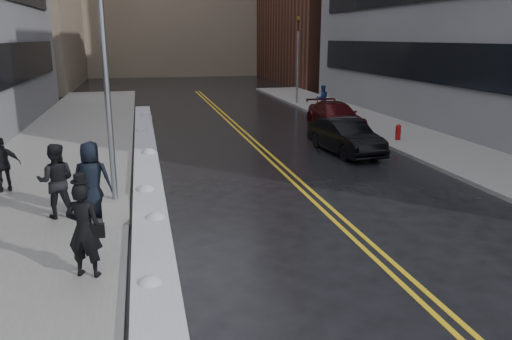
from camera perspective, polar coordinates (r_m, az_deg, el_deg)
ground at (r=11.95m, az=0.25°, el=-8.55°), size 160.00×160.00×0.00m
sidewalk_west at (r=21.44m, az=-21.32°, el=1.29°), size 5.50×50.00×0.15m
sidewalk_east at (r=24.61m, az=17.91°, el=3.24°), size 4.00×50.00×0.15m
lane_line_left at (r=21.76m, az=0.27°, el=2.32°), size 0.12×50.00×0.01m
lane_line_right at (r=21.83m, az=1.03°, el=2.36°), size 0.12×50.00×0.01m
snow_ridge at (r=19.22m, az=-12.40°, el=0.78°), size 0.90×30.00×0.34m
lamppost at (r=12.89m, az=-16.33°, el=4.38°), size 0.65×0.65×7.62m
fire_hydrant at (r=24.03m, az=15.95°, el=4.28°), size 0.26×0.26×0.73m
traffic_signal at (r=36.40m, az=4.78°, el=12.77°), size 0.16×0.20×6.00m
pedestrian_fedora at (r=10.37m, az=-19.04°, el=-6.48°), size 0.83×0.68×1.94m
pedestrian_b at (r=13.99m, az=-21.86°, el=-1.16°), size 0.98×0.77×1.98m
pedestrian_c at (r=13.71m, az=-18.27°, el=-1.05°), size 1.06×0.77×2.03m
pedestrian_d at (r=17.08m, az=-26.93°, el=0.55°), size 1.06×0.67×1.69m
pedestrian_east at (r=32.46m, az=7.60°, el=8.14°), size 0.84×0.68×1.66m
car_black at (r=21.32m, az=10.19°, el=3.79°), size 2.01×4.52×1.44m
car_maroon at (r=26.95m, az=9.06°, el=6.12°), size 1.99×4.90×1.42m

